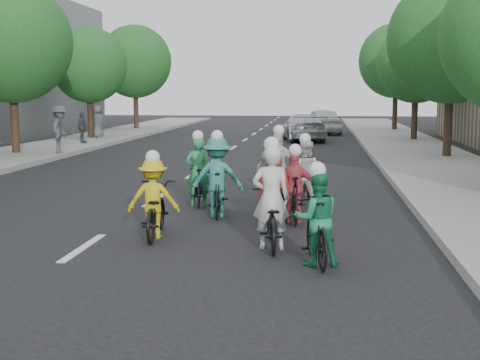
% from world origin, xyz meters
% --- Properties ---
extents(ground, '(120.00, 120.00, 0.00)m').
position_xyz_m(ground, '(0.00, 0.00, 0.00)').
color(ground, black).
rests_on(ground, ground).
extents(curb_left, '(0.18, 80.00, 0.18)m').
position_xyz_m(curb_left, '(-6.05, 10.00, 0.09)').
color(curb_left, '#999993').
rests_on(curb_left, ground).
extents(sidewalk_right, '(4.00, 80.00, 0.15)m').
position_xyz_m(sidewalk_right, '(8.00, 10.00, 0.07)').
color(sidewalk_right, gray).
rests_on(sidewalk_right, ground).
extents(curb_right, '(0.18, 80.00, 0.18)m').
position_xyz_m(curb_right, '(6.05, 10.00, 0.09)').
color(curb_right, '#999993').
rests_on(curb_right, ground).
extents(tree_l_3, '(4.80, 4.80, 6.93)m').
position_xyz_m(tree_l_3, '(-8.20, 15.00, 4.52)').
color(tree_l_3, black).
rests_on(tree_l_3, ground).
extents(tree_l_4, '(4.00, 4.00, 5.97)m').
position_xyz_m(tree_l_4, '(-8.20, 24.00, 3.96)').
color(tree_l_4, black).
rests_on(tree_l_4, ground).
extents(tree_l_5, '(4.80, 4.80, 6.93)m').
position_xyz_m(tree_l_5, '(-8.20, 33.00, 4.52)').
color(tree_l_5, black).
rests_on(tree_l_5, ground).
extents(tree_r_1, '(4.80, 4.80, 6.93)m').
position_xyz_m(tree_r_1, '(8.80, 15.60, 4.52)').
color(tree_r_1, black).
rests_on(tree_r_1, ground).
extents(tree_r_2, '(4.00, 4.00, 5.97)m').
position_xyz_m(tree_r_2, '(8.80, 24.60, 3.96)').
color(tree_r_2, black).
rests_on(tree_r_2, ground).
extents(tree_r_3, '(4.80, 4.80, 6.93)m').
position_xyz_m(tree_r_3, '(8.80, 33.60, 4.52)').
color(tree_r_3, black).
rests_on(tree_r_3, ground).
extents(cyclist_0, '(0.82, 1.86, 1.88)m').
position_xyz_m(cyclist_0, '(3.14, 0.40, 0.60)').
color(cyclist_0, black).
rests_on(cyclist_0, ground).
extents(cyclist_1, '(0.78, 1.74, 1.58)m').
position_xyz_m(cyclist_1, '(3.90, -0.60, 0.60)').
color(cyclist_1, black).
rests_on(cyclist_1, ground).
extents(cyclist_2, '(0.97, 1.90, 1.59)m').
position_xyz_m(cyclist_2, '(1.00, 0.96, 0.58)').
color(cyclist_2, black).
rests_on(cyclist_2, ground).
extents(cyclist_3, '(0.86, 1.62, 1.58)m').
position_xyz_m(cyclist_3, '(3.46, 2.64, 0.58)').
color(cyclist_3, black).
rests_on(cyclist_3, ground).
extents(cyclist_4, '(0.86, 1.88, 1.59)m').
position_xyz_m(cyclist_4, '(3.05, 2.55, 0.56)').
color(cyclist_4, black).
rests_on(cyclist_4, ground).
extents(cyclist_5, '(0.65, 1.52, 1.74)m').
position_xyz_m(cyclist_5, '(1.20, 4.33, 0.60)').
color(cyclist_5, black).
rests_on(cyclist_5, ground).
extents(cyclist_6, '(1.00, 1.98, 1.68)m').
position_xyz_m(cyclist_6, '(3.61, 4.54, 0.60)').
color(cyclist_6, black).
rests_on(cyclist_6, ground).
extents(cyclist_7, '(1.14, 1.63, 1.82)m').
position_xyz_m(cyclist_7, '(1.83, 3.09, 0.71)').
color(cyclist_7, black).
rests_on(cyclist_7, ground).
extents(cyclist_8, '(1.01, 1.62, 1.86)m').
position_xyz_m(cyclist_8, '(3.01, 4.62, 0.64)').
color(cyclist_8, black).
rests_on(cyclist_8, ground).
extents(follow_car_lead, '(2.81, 5.13, 1.41)m').
position_xyz_m(follow_car_lead, '(3.09, 24.80, 0.70)').
color(follow_car_lead, silver).
rests_on(follow_car_lead, ground).
extents(follow_car_trail, '(2.71, 4.88, 1.57)m').
position_xyz_m(follow_car_trail, '(4.13, 30.71, 0.78)').
color(follow_car_trail, white).
rests_on(follow_car_trail, ground).
extents(spectator_0, '(0.85, 1.31, 1.90)m').
position_xyz_m(spectator_0, '(-6.30, 14.92, 1.10)').
color(spectator_0, '#494A55').
rests_on(spectator_0, sidewalk_left).
extents(spectator_1, '(0.40, 0.89, 1.49)m').
position_xyz_m(spectator_1, '(-7.22, 19.97, 0.90)').
color(spectator_1, '#43454E').
rests_on(spectator_1, sidewalk_left).
extents(spectator_2, '(0.84, 1.00, 1.74)m').
position_xyz_m(spectator_2, '(-7.68, 23.63, 1.02)').
color(spectator_2, '#555663').
rests_on(spectator_2, sidewalk_left).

